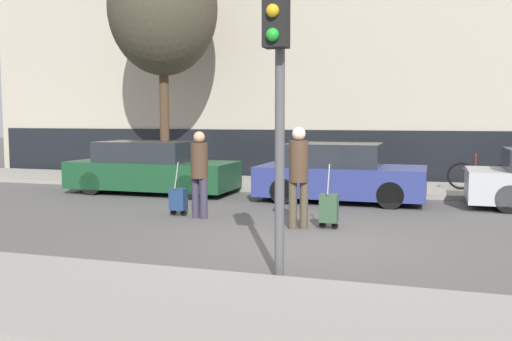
{
  "coord_description": "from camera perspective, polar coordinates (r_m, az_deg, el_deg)",
  "views": [
    {
      "loc": [
        1.91,
        -8.91,
        1.99
      ],
      "look_at": [
        -1.45,
        1.8,
        0.95
      ],
      "focal_mm": 40.0,
      "sensor_mm": 36.0,
      "label": 1
    }
  ],
  "objects": [
    {
      "name": "sidewalk_near",
      "position": [
        5.82,
        -2.83,
        -14.05
      ],
      "size": [
        28.0,
        2.5,
        0.12
      ],
      "color": "gray",
      "rests_on": "ground_plane"
    },
    {
      "name": "trolley_right",
      "position": [
        10.32,
        7.3,
        -3.77
      ],
      "size": [
        0.34,
        0.29,
        1.17
      ],
      "color": "#335138",
      "rests_on": "ground_plane"
    },
    {
      "name": "pedestrian_right",
      "position": [
        10.17,
        4.28,
        -0.04
      ],
      "size": [
        0.34,
        0.34,
        1.83
      ],
      "rotation": [
        0.0,
        0.0,
        3.47
      ],
      "color": "#4C4233",
      "rests_on": "ground_plane"
    },
    {
      "name": "trolley_left",
      "position": [
        11.71,
        -7.78,
        -2.87
      ],
      "size": [
        0.34,
        0.29,
        1.1
      ],
      "color": "navy",
      "rests_on": "ground_plane"
    },
    {
      "name": "bare_tree_near_crossing",
      "position": [
        17.91,
        -9.3,
        15.67
      ],
      "size": [
        3.27,
        3.27,
        7.14
      ],
      "color": "#4C3826",
      "rests_on": "sidewalk_far"
    },
    {
      "name": "parked_car_1",
      "position": [
        13.75,
        8.34,
        -0.36
      ],
      "size": [
        3.92,
        1.87,
        1.39
      ],
      "color": "navy",
      "rests_on": "ground_plane"
    },
    {
      "name": "pedestrian_left",
      "position": [
        11.29,
        -5.68,
        0.15
      ],
      "size": [
        0.34,
        0.34,
        1.73
      ],
      "rotation": [
        0.0,
        0.0,
        -0.26
      ],
      "color": "#383347",
      "rests_on": "ground_plane"
    },
    {
      "name": "sidewalk_far",
      "position": [
        16.13,
        10.48,
        -1.67
      ],
      "size": [
        28.0,
        3.0,
        0.12
      ],
      "color": "gray",
      "rests_on": "ground_plane"
    },
    {
      "name": "ground_plane",
      "position": [
        9.32,
        5.22,
        -7.05
      ],
      "size": [
        80.0,
        80.0,
        0.0
      ],
      "primitive_type": "plane",
      "color": "#565451"
    },
    {
      "name": "parked_car_0",
      "position": [
        15.33,
        -10.43,
        0.17
      ],
      "size": [
        4.37,
        1.79,
        1.37
      ],
      "color": "#194728",
      "rests_on": "ground_plane"
    },
    {
      "name": "building_facade",
      "position": [
        19.98,
        12.06,
        12.49
      ],
      "size": [
        28.0,
        3.3,
        9.09
      ],
      "color": "#B7AD99",
      "rests_on": "ground_plane"
    },
    {
      "name": "parked_bicycle",
      "position": [
        15.83,
        21.74,
        -0.52
      ],
      "size": [
        1.77,
        0.06,
        0.96
      ],
      "color": "black",
      "rests_on": "sidewalk_far"
    },
    {
      "name": "traffic_light",
      "position": [
        6.81,
        2.17,
        10.19
      ],
      "size": [
        0.28,
        0.47,
        3.6
      ],
      "color": "#515154",
      "rests_on": "ground_plane"
    }
  ]
}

